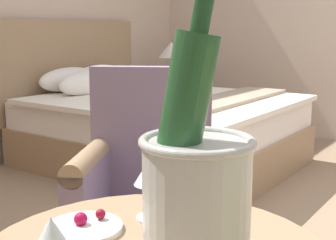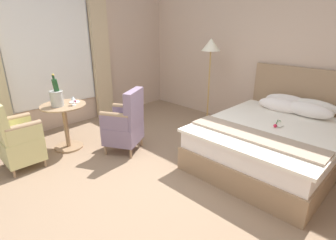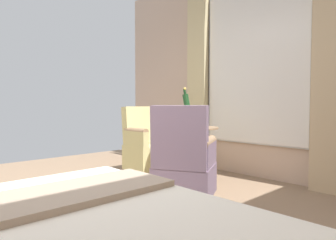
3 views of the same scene
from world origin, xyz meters
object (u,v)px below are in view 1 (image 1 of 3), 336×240
(bed, at_px, (152,124))
(bedside_lamp, at_px, (171,54))
(champagne_bucket, at_px, (195,184))
(armchair_by_window, at_px, (147,205))
(wine_glass_near_bucket, at_px, (151,175))
(nightstand, at_px, (171,105))
(snack_plate, at_px, (84,227))

(bed, height_order, bedside_lamp, bed)
(bedside_lamp, relative_size, champagne_bucket, 0.87)
(bedside_lamp, bearing_deg, bed, -151.80)
(champagne_bucket, xyz_separation_m, armchair_by_window, (0.75, 0.69, -0.43))
(wine_glass_near_bucket, bearing_deg, bedside_lamp, 34.37)
(nightstand, xyz_separation_m, snack_plate, (-3.79, -2.42, 0.45))
(bedside_lamp, relative_size, wine_glass_near_bucket, 3.02)
(bed, height_order, snack_plate, bed)
(wine_glass_near_bucket, bearing_deg, snack_plate, 148.44)
(bedside_lamp, bearing_deg, nightstand, 0.00)
(armchair_by_window, bearing_deg, wine_glass_near_bucket, -141.32)
(bed, xyz_separation_m, wine_glass_near_bucket, (-2.42, -1.84, 0.49))
(champagne_bucket, bearing_deg, bed, 38.56)
(bed, height_order, wine_glass_near_bucket, bed)
(nightstand, xyz_separation_m, armchair_by_window, (-3.03, -2.00, 0.16))
(snack_plate, bearing_deg, armchair_by_window, 29.25)
(bed, distance_m, nightstand, 1.41)
(wine_glass_near_bucket, distance_m, snack_plate, 0.18)
(nightstand, bearing_deg, bed, -151.80)
(nightstand, distance_m, bedside_lamp, 0.58)
(bedside_lamp, bearing_deg, wine_glass_near_bucket, -145.63)
(wine_glass_near_bucket, bearing_deg, nightstand, 34.37)
(bed, bearing_deg, wine_glass_near_bucket, -142.78)
(snack_plate, bearing_deg, bedside_lamp, 32.62)
(bedside_lamp, xyz_separation_m, champagne_bucket, (-3.79, -2.69, 0.01))
(champagne_bucket, bearing_deg, bedside_lamp, 35.45)
(bedside_lamp, relative_size, snack_plate, 2.67)
(wine_glass_near_bucket, bearing_deg, champagne_bucket, -123.35)
(armchair_by_window, bearing_deg, bed, 36.69)
(bed, xyz_separation_m, armchair_by_window, (-1.80, -1.34, 0.11))
(bedside_lamp, xyz_separation_m, armchair_by_window, (-3.03, -2.00, -0.42))
(armchair_by_window, bearing_deg, champagne_bucket, -137.33)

